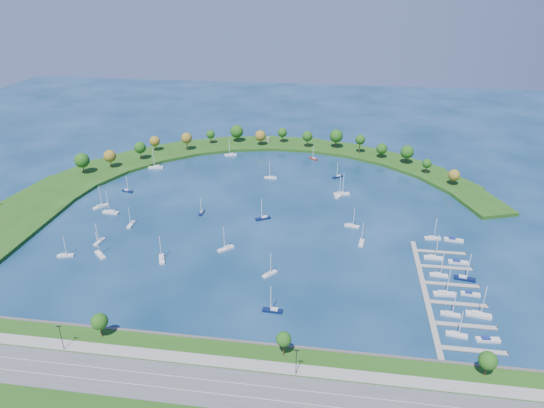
# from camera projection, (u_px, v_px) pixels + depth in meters

# --- Properties ---
(ground) EXTENTS (700.00, 700.00, 0.00)m
(ground) POSITION_uv_depth(u_px,v_px,m) (262.00, 214.00, 261.88)
(ground) COLOR #07253D
(ground) RESTS_ON ground
(south_shoreline) EXTENTS (420.00, 43.10, 11.60)m
(south_shoreline) POSITION_uv_depth(u_px,v_px,m) (199.00, 384.00, 151.72)
(south_shoreline) COLOR #204713
(south_shoreline) RESTS_ON ground
(breakwater) EXTENTS (286.74, 247.64, 2.00)m
(breakwater) POSITION_uv_depth(u_px,v_px,m) (203.00, 175.00, 310.91)
(breakwater) COLOR #204713
(breakwater) RESTS_ON ground
(breakwater_trees) EXTENTS (240.05, 89.59, 14.17)m
(breakwater_trees) POSITION_uv_depth(u_px,v_px,m) (259.00, 144.00, 337.80)
(breakwater_trees) COLOR #382314
(breakwater_trees) RESTS_ON breakwater
(harbor_tower) EXTENTS (2.60, 2.60, 3.90)m
(harbor_tower) POSITION_uv_depth(u_px,v_px,m) (268.00, 139.00, 367.47)
(harbor_tower) COLOR gray
(harbor_tower) RESTS_ON breakwater
(dock_system) EXTENTS (24.28, 82.00, 1.60)m
(dock_system) POSITION_uv_depth(u_px,v_px,m) (443.00, 293.00, 196.31)
(dock_system) COLOR gray
(dock_system) RESTS_ON ground
(moored_boat_0) EXTENTS (3.05, 7.67, 10.97)m
(moored_boat_0) POSITION_uv_depth(u_px,v_px,m) (362.00, 242.00, 232.58)
(moored_boat_0) COLOR silver
(moored_boat_0) RESTS_ON ground
(moored_boat_1) EXTENTS (9.04, 4.61, 12.80)m
(moored_boat_1) POSITION_uv_depth(u_px,v_px,m) (231.00, 154.00, 345.96)
(moored_boat_1) COLOR silver
(moored_boat_1) RESTS_ON ground
(moored_boat_2) EXTENTS (9.76, 5.05, 13.81)m
(moored_boat_2) POSITION_uv_depth(u_px,v_px,m) (341.00, 193.00, 284.12)
(moored_boat_2) COLOR silver
(moored_boat_2) RESTS_ON ground
(moored_boat_3) EXTENTS (6.96, 6.13, 10.70)m
(moored_boat_3) POSITION_uv_depth(u_px,v_px,m) (338.00, 176.00, 308.64)
(moored_boat_3) COLOR #09143A
(moored_boat_3) RESTS_ON ground
(moored_boat_4) EXTENTS (8.24, 6.15, 12.07)m
(moored_boat_4) POSITION_uv_depth(u_px,v_px,m) (263.00, 218.00, 255.87)
(moored_boat_4) COLOR #09143A
(moored_boat_4) RESTS_ON ground
(moored_boat_5) EXTENTS (7.99, 2.56, 11.61)m
(moored_boat_5) POSITION_uv_depth(u_px,v_px,m) (273.00, 310.00, 185.55)
(moored_boat_5) COLOR #09143A
(moored_boat_5) RESTS_ON ground
(moored_boat_6) EXTENTS (7.91, 3.68, 11.21)m
(moored_boat_6) POSITION_uv_depth(u_px,v_px,m) (352.00, 225.00, 248.17)
(moored_boat_6) COLOR silver
(moored_boat_6) RESTS_ON ground
(moored_boat_7) EXTENTS (7.52, 7.60, 12.28)m
(moored_boat_7) POSITION_uv_depth(u_px,v_px,m) (226.00, 248.00, 227.42)
(moored_boat_7) COLOR silver
(moored_boat_7) RESTS_ON ground
(moored_boat_8) EXTENTS (7.77, 7.28, 12.24)m
(moored_boat_8) POSITION_uv_depth(u_px,v_px,m) (100.00, 254.00, 222.27)
(moored_boat_8) COLOR silver
(moored_boat_8) RESTS_ON ground
(moored_boat_9) EXTENTS (7.64, 3.92, 10.81)m
(moored_boat_9) POSITION_uv_depth(u_px,v_px,m) (65.00, 255.00, 222.01)
(moored_boat_9) COLOR silver
(moored_boat_9) RESTS_ON ground
(moored_boat_10) EXTENTS (9.94, 4.63, 14.10)m
(moored_boat_10) POSITION_uv_depth(u_px,v_px,m) (156.00, 167.00, 323.23)
(moored_boat_10) COLOR silver
(moored_boat_10) RESTS_ON ground
(moored_boat_11) EXTENTS (7.89, 2.26, 11.58)m
(moored_boat_11) POSITION_uv_depth(u_px,v_px,m) (271.00, 177.00, 307.12)
(moored_boat_11) COLOR silver
(moored_boat_11) RESTS_ON ground
(moored_boat_12) EXTENTS (9.32, 3.50, 13.38)m
(moored_boat_12) POSITION_uv_depth(u_px,v_px,m) (111.00, 212.00, 262.11)
(moored_boat_12) COLOR silver
(moored_boat_12) RESTS_ON ground
(moored_boat_13) EXTENTS (6.26, 6.91, 10.74)m
(moored_boat_13) POSITION_uv_depth(u_px,v_px,m) (270.00, 273.00, 208.21)
(moored_boat_13) COLOR silver
(moored_boat_13) RESTS_ON ground
(moored_boat_14) EXTENTS (7.17, 8.62, 12.99)m
(moored_boat_14) POSITION_uv_depth(u_px,v_px,m) (101.00, 206.00, 268.60)
(moored_boat_14) COLOR silver
(moored_boat_14) RESTS_ON ground
(moored_boat_15) EXTENTS (2.20, 7.57, 11.09)m
(moored_boat_15) POSITION_uv_depth(u_px,v_px,m) (131.00, 224.00, 249.64)
(moored_boat_15) COLOR silver
(moored_boat_15) RESTS_ON ground
(moored_boat_16) EXTENTS (3.00, 7.45, 10.65)m
(moored_boat_16) POSITION_uv_depth(u_px,v_px,m) (99.00, 241.00, 233.52)
(moored_boat_16) COLOR silver
(moored_boat_16) RESTS_ON ground
(moored_boat_17) EXTENTS (7.17, 3.68, 10.15)m
(moored_boat_17) POSITION_uv_depth(u_px,v_px,m) (127.00, 190.00, 288.27)
(moored_boat_17) COLOR #09143A
(moored_boat_17) RESTS_ON ground
(moored_boat_18) EXTENTS (6.24, 5.68, 9.71)m
(moored_boat_18) POSITION_uv_depth(u_px,v_px,m) (314.00, 158.00, 338.98)
(moored_boat_18) COLOR maroon
(moored_boat_18) RESTS_ON ground
(moored_boat_19) EXTENTS (1.93, 6.53, 9.56)m
(moored_boat_19) POSITION_uv_depth(u_px,v_px,m) (202.00, 212.00, 261.99)
(moored_boat_19) COLOR #09143A
(moored_boat_19) RESTS_ON ground
(moored_boat_20) EXTENTS (5.19, 8.46, 12.05)m
(moored_boat_20) POSITION_uv_depth(u_px,v_px,m) (162.00, 259.00, 218.99)
(moored_boat_20) COLOR silver
(moored_boat_20) RESTS_ON ground
(moored_boat_21) EXTENTS (6.33, 8.69, 12.66)m
(moored_boat_21) POSITION_uv_depth(u_px,v_px,m) (340.00, 195.00, 282.50)
(moored_boat_21) COLOR silver
(moored_boat_21) RESTS_ON ground
(docked_boat_0) EXTENTS (7.78, 3.28, 11.08)m
(docked_boat_0) POSITION_uv_depth(u_px,v_px,m) (457.00, 334.00, 173.04)
(docked_boat_0) COLOR silver
(docked_boat_0) RESTS_ON ground
(docked_boat_1) EXTENTS (8.62, 3.14, 1.72)m
(docked_boat_1) POSITION_uv_depth(u_px,v_px,m) (488.00, 340.00, 170.75)
(docked_boat_1) COLOR silver
(docked_boat_1) RESTS_ON ground
(docked_boat_2) EXTENTS (7.53, 3.08, 10.75)m
(docked_boat_2) POSITION_uv_depth(u_px,v_px,m) (450.00, 313.00, 183.54)
(docked_boat_2) COLOR silver
(docked_boat_2) RESTS_ON ground
(docked_boat_3) EXTENTS (9.70, 4.10, 13.82)m
(docked_boat_3) POSITION_uv_depth(u_px,v_px,m) (478.00, 314.00, 183.05)
(docked_boat_3) COLOR silver
(docked_boat_3) RESTS_ON ground
(docked_boat_4) EXTENTS (9.03, 2.97, 13.10)m
(docked_boat_4) POSITION_uv_depth(u_px,v_px,m) (444.00, 293.00, 195.08)
(docked_boat_4) COLOR silver
(docked_boat_4) RESTS_ON ground
(docked_boat_5) EXTENTS (7.79, 2.84, 1.56)m
(docked_boat_5) POSITION_uv_depth(u_px,v_px,m) (470.00, 294.00, 195.32)
(docked_boat_5) COLOR silver
(docked_boat_5) RESTS_ON ground
(docked_boat_6) EXTENTS (7.82, 2.70, 11.29)m
(docked_boat_6) POSITION_uv_depth(u_px,v_px,m) (439.00, 274.00, 207.48)
(docked_boat_6) COLOR silver
(docked_boat_6) RESTS_ON ground
(docked_boat_7) EXTENTS (9.08, 3.88, 12.93)m
(docked_boat_7) POSITION_uv_depth(u_px,v_px,m) (464.00, 278.00, 205.00)
(docked_boat_7) COLOR #09143A
(docked_boat_7) RESTS_ON ground
(docked_boat_8) EXTENTS (8.66, 2.68, 12.63)m
(docked_boat_8) POSITION_uv_depth(u_px,v_px,m) (433.00, 257.00, 220.06)
(docked_boat_8) COLOR silver
(docked_boat_8) RESTS_ON ground
(docked_boat_9) EXTENTS (8.87, 2.80, 1.79)m
(docked_boat_9) POSITION_uv_depth(u_px,v_px,m) (458.00, 262.00, 216.81)
(docked_boat_9) COLOR silver
(docked_boat_9) RESTS_ON ground
(docked_boat_10) EXTENTS (8.03, 2.88, 11.57)m
(docked_boat_10) POSITION_uv_depth(u_px,v_px,m) (432.00, 238.00, 236.46)
(docked_boat_10) COLOR silver
(docked_boat_10) RESTS_ON ground
(docked_boat_11) EXTENTS (9.26, 3.76, 1.83)m
(docked_boat_11) POSITION_uv_depth(u_px,v_px,m) (453.00, 240.00, 235.00)
(docked_boat_11) COLOR silver
(docked_boat_11) RESTS_ON ground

